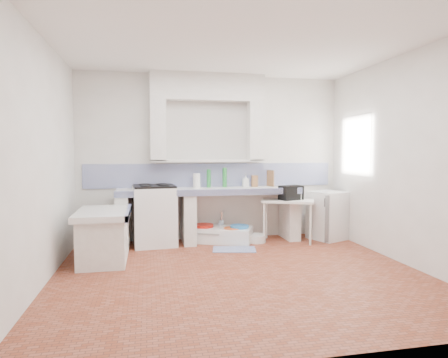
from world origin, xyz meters
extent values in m
plane|color=brown|center=(0.00, 0.00, 0.00)|extent=(4.50, 4.50, 0.00)
plane|color=white|center=(0.00, 0.00, 2.80)|extent=(4.50, 4.50, 0.00)
plane|color=white|center=(0.00, 2.00, 1.40)|extent=(4.50, 0.00, 4.50)
plane|color=white|center=(0.00, -2.00, 1.40)|extent=(4.50, 0.00, 4.50)
plane|color=white|center=(-2.25, 0.00, 1.40)|extent=(0.00, 4.50, 4.50)
plane|color=white|center=(2.25, 0.00, 1.40)|extent=(0.00, 4.50, 4.50)
cube|color=white|center=(-0.10, 1.88, 2.58)|extent=(1.90, 0.25, 0.45)
cube|color=#3A2212|center=(2.42, 1.20, 1.60)|extent=(0.35, 0.86, 1.06)
cube|color=white|center=(2.28, 1.20, 1.98)|extent=(0.01, 0.84, 0.24)
cube|color=white|center=(-0.10, 1.70, 0.86)|extent=(3.00, 0.60, 0.08)
cube|color=navy|center=(-0.10, 1.42, 0.86)|extent=(3.00, 0.04, 0.10)
cube|color=white|center=(-1.50, 1.70, 0.41)|extent=(0.20, 0.55, 0.82)
cube|color=white|center=(-0.45, 1.70, 0.41)|extent=(0.20, 0.55, 0.82)
cube|color=white|center=(1.30, 1.70, 0.41)|extent=(0.20, 0.55, 0.82)
cube|color=white|center=(-1.70, 0.90, 0.66)|extent=(0.70, 1.10, 0.08)
cube|color=white|center=(-1.70, 0.90, 0.31)|extent=(0.60, 1.00, 0.62)
cube|color=navy|center=(-1.37, 0.90, 0.66)|extent=(0.04, 1.10, 0.10)
cube|color=navy|center=(0.00, 1.99, 1.10)|extent=(4.27, 0.03, 0.40)
cube|color=white|center=(-1.00, 1.69, 0.47)|extent=(0.72, 0.70, 0.94)
cube|color=white|center=(0.13, 1.66, 0.11)|extent=(1.03, 0.82, 0.22)
cube|color=white|center=(1.19, 1.49, 0.35)|extent=(0.96, 0.76, 0.04)
cube|color=white|center=(1.93, 1.54, 0.41)|extent=(0.70, 0.70, 0.82)
cylinder|color=#B4190F|center=(-0.19, 1.74, 0.15)|extent=(0.37, 0.37, 0.30)
cylinder|color=#DC541D|center=(0.24, 1.53, 0.13)|extent=(0.35, 0.35, 0.26)
cylinder|color=#2B82D5|center=(0.37, 1.57, 0.14)|extent=(0.33, 0.33, 0.29)
cylinder|color=white|center=(0.66, 1.55, 0.06)|extent=(0.32, 0.32, 0.13)
cylinder|color=silver|center=(0.09, 1.83, 0.14)|extent=(0.09, 0.09, 0.28)
cylinder|color=silver|center=(0.12, 1.85, 0.16)|extent=(0.11, 0.11, 0.33)
cube|color=black|center=(1.24, 1.49, 0.82)|extent=(0.43, 0.33, 0.24)
cylinder|color=#237B33|center=(-0.09, 1.85, 1.05)|extent=(0.08, 0.08, 0.30)
cylinder|color=#237B33|center=(0.18, 1.83, 1.07)|extent=(0.08, 0.08, 0.33)
cube|color=#8E5F39|center=(0.71, 1.83, 1.00)|extent=(0.10, 0.08, 0.20)
cube|color=#8E5F39|center=(1.00, 1.85, 1.04)|extent=(0.08, 0.20, 0.28)
cylinder|color=white|center=(-0.30, 1.82, 1.02)|extent=(0.14, 0.14, 0.24)
imported|color=white|center=(0.55, 1.84, 1.01)|extent=(0.10, 0.10, 0.22)
cube|color=#3C4B9D|center=(0.19, 1.13, 0.01)|extent=(0.71, 0.49, 0.01)
camera|label=1|loc=(-1.10, -4.47, 1.49)|focal=30.52mm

